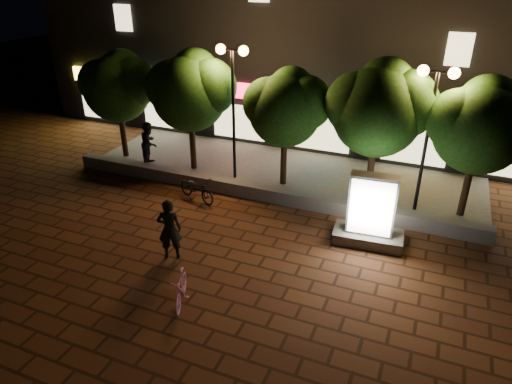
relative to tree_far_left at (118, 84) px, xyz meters
The scene contains 16 objects.
ground 9.43m from the tree_far_left, 38.18° to the right, with size 80.00×80.00×0.00m, color brown.
retaining_wall 7.72m from the tree_far_left, 11.89° to the right, with size 16.00×0.45×0.50m, color slate.
sidewalk 7.74m from the tree_far_left, ahead, with size 16.00×5.00×0.08m, color slate.
building_block 10.38m from the tree_far_left, 47.32° to the left, with size 28.00×8.12×11.30m.
tree_far_left is the anchor object (origin of this frame).
tree_left 3.51m from the tree_far_left, ahead, with size 3.60×3.00×4.89m.
tree_mid 7.50m from the tree_far_left, ahead, with size 3.24×2.70×4.50m.
tree_right 10.81m from the tree_far_left, ahead, with size 3.72×3.10×5.07m.
tree_far_right 14.00m from the tree_far_left, ahead, with size 3.48×2.90×4.76m.
street_lamp_left 5.50m from the tree_far_left, ahead, with size 1.26×0.36×5.18m.
street_lamp_right 12.47m from the tree_far_left, ahead, with size 1.26×0.36×4.98m.
ad_kiosk 11.89m from the tree_far_left, 14.48° to the right, with size 2.21×1.23×2.31m.
scooter_pink 10.99m from the tree_far_left, 46.02° to the right, with size 0.41×1.45×0.87m, color pink.
rider 8.81m from the tree_far_left, 44.74° to the right, with size 0.70×0.46×1.91m, color black.
scooter_parked 6.20m from the tree_far_left, 26.53° to the right, with size 0.61×1.76×0.93m, color black.
pedestrian 2.75m from the tree_far_left, 12.93° to the right, with size 0.90×0.70×1.86m, color black.
Camera 1 is at (5.81, -10.11, 7.92)m, focal length 32.27 mm.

